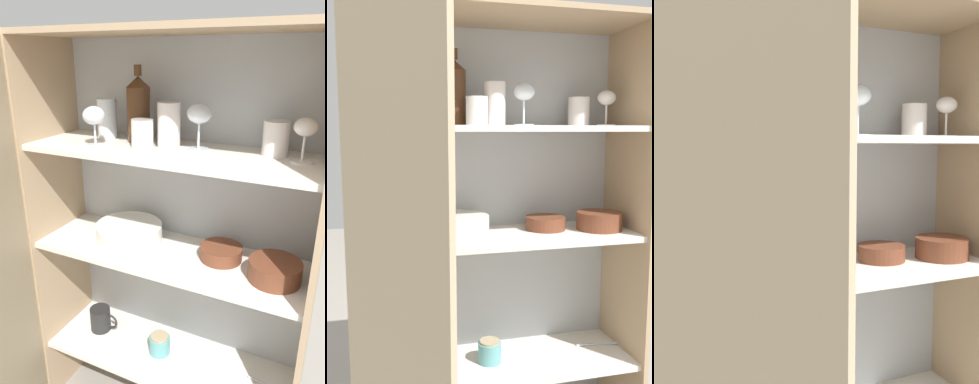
{
  "view_description": "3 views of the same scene",
  "coord_description": "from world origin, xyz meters",
  "views": [
    {
      "loc": [
        0.5,
        -0.9,
        1.41
      ],
      "look_at": [
        -0.02,
        0.16,
        0.98
      ],
      "focal_mm": 35.0,
      "sensor_mm": 36.0,
      "label": 1
    },
    {
      "loc": [
        -0.41,
        -1.3,
        1.11
      ],
      "look_at": [
        -0.04,
        0.15,
        0.91
      ],
      "focal_mm": 42.0,
      "sensor_mm": 36.0,
      "label": 2
    },
    {
      "loc": [
        -0.53,
        -0.95,
        1.09
      ],
      "look_at": [
        -0.04,
        0.17,
        0.97
      ],
      "focal_mm": 42.0,
      "sensor_mm": 36.0,
      "label": 3
    }
  ],
  "objects": [
    {
      "name": "plate_stack_white",
      "position": [
        -0.16,
        0.16,
        0.79
      ],
      "size": [
        0.24,
        0.24,
        0.07
      ],
      "color": "white",
      "rests_on": "shelf_board_middle"
    },
    {
      "name": "tumbler_glass_0",
      "position": [
        0.32,
        0.23,
        1.18
      ],
      "size": [
        0.08,
        0.08,
        0.1
      ],
      "color": "silver",
      "rests_on": "shelf_board_upper"
    },
    {
      "name": "shelf_board_lower",
      "position": [
        0.0,
        0.15,
        0.28
      ],
      "size": [
        0.95,
        0.31,
        0.02
      ],
      "primitive_type": "cube",
      "color": "silver"
    },
    {
      "name": "cupboard_back_panel",
      "position": [
        0.0,
        0.32,
        0.74
      ],
      "size": [
        0.98,
        0.02,
        1.47
      ],
      "primitive_type": "cube",
      "color": "#B2B7BC",
      "rests_on": "ground_plane"
    },
    {
      "name": "cupboard_side_right",
      "position": [
        0.48,
        0.15,
        0.74
      ],
      "size": [
        0.02,
        0.34,
        1.47
      ],
      "primitive_type": "cube",
      "color": "tan",
      "rests_on": "ground_plane"
    },
    {
      "name": "shelf_board_upper",
      "position": [
        0.0,
        0.15,
        1.12
      ],
      "size": [
        0.95,
        0.31,
        0.02
      ],
      "primitive_type": "cube",
      "color": "silver"
    },
    {
      "name": "cupboard_door",
      "position": [
        -0.38,
        -0.24,
        0.74
      ],
      "size": [
        0.24,
        0.45,
        1.47
      ],
      "color": "tan",
      "rests_on": "ground_plane"
    },
    {
      "name": "wine_glass_1",
      "position": [
        0.09,
        0.18,
        1.23
      ],
      "size": [
        0.08,
        0.08,
        0.15
      ],
      "color": "white",
      "rests_on": "shelf_board_upper"
    },
    {
      "name": "wine_bottle",
      "position": [
        -0.14,
        0.22,
        1.24
      ],
      "size": [
        0.08,
        0.08,
        0.25
      ],
      "color": "#4C2D19",
      "rests_on": "shelf_board_upper"
    },
    {
      "name": "cupboard_top_panel",
      "position": [
        0.0,
        0.15,
        1.48
      ],
      "size": [
        0.98,
        0.34,
        0.02
      ],
      "primitive_type": "cube",
      "color": "tan",
      "rests_on": "cupboard_side_left"
    },
    {
      "name": "serving_bowl_small",
      "position": [
        0.18,
        0.19,
        0.78
      ],
      "size": [
        0.14,
        0.14,
        0.05
      ],
      "color": "brown",
      "rests_on": "shelf_board_middle"
    },
    {
      "name": "mixing_bowl_large",
      "position": [
        0.37,
        0.14,
        0.79
      ],
      "size": [
        0.16,
        0.16,
        0.06
      ],
      "color": "brown",
      "rests_on": "shelf_board_middle"
    },
    {
      "name": "serving_spoon",
      "position": [
        0.42,
        0.18,
        0.3
      ],
      "size": [
        0.17,
        0.04,
        0.01
      ],
      "color": "silver",
      "rests_on": "shelf_board_lower"
    },
    {
      "name": "wine_glass_2",
      "position": [
        -0.23,
        0.09,
        1.22
      ],
      "size": [
        0.07,
        0.07,
        0.13
      ],
      "color": "white",
      "rests_on": "shelf_board_upper"
    },
    {
      "name": "tumbler_glass_3",
      "position": [
        -0.28,
        0.22,
        1.2
      ],
      "size": [
        0.07,
        0.07,
        0.14
      ],
      "color": "white",
      "rests_on": "shelf_board_upper"
    },
    {
      "name": "shelf_board_middle",
      "position": [
        0.0,
        0.15,
        0.75
      ],
      "size": [
        0.95,
        0.31,
        0.02
      ],
      "primitive_type": "cube",
      "color": "silver"
    },
    {
      "name": "coffee_mug_primary",
      "position": [
        -0.32,
        0.17,
        0.34
      ],
      "size": [
        0.13,
        0.09,
        0.1
      ],
      "color": "black",
      "rests_on": "shelf_board_lower"
    },
    {
      "name": "wine_glass_0",
      "position": [
        0.4,
        0.18,
        1.22
      ],
      "size": [
        0.07,
        0.07,
        0.13
      ],
      "color": "silver",
      "rests_on": "shelf_board_upper"
    },
    {
      "name": "cupboard_side_left",
      "position": [
        -0.48,
        0.15,
        0.74
      ],
      "size": [
        0.02,
        0.34,
        1.47
      ],
      "primitive_type": "cube",
      "color": "tan",
      "rests_on": "ground_plane"
    },
    {
      "name": "storage_jar",
      "position": [
        -0.04,
        0.16,
        0.33
      ],
      "size": [
        0.08,
        0.08,
        0.08
      ],
      "color": "#5BA3A8",
      "rests_on": "shelf_board_lower"
    },
    {
      "name": "tumbler_glass_1",
      "position": [
        -0.08,
        0.14,
        1.17
      ],
      "size": [
        0.07,
        0.07,
        0.09
      ],
      "color": "white",
      "rests_on": "shelf_board_upper"
    },
    {
      "name": "tumbler_glass_2",
      "position": [
        -0.01,
        0.18,
        1.2
      ],
      "size": [
        0.07,
        0.07,
        0.14
      ],
      "color": "silver",
      "rests_on": "shelf_board_upper"
    }
  ]
}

